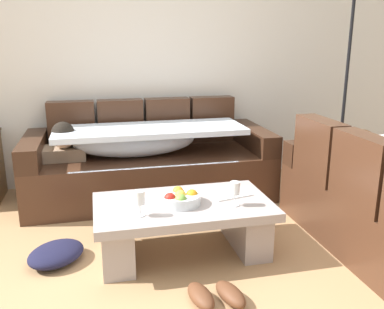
% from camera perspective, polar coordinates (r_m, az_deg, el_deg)
% --- Properties ---
extents(ground_plane, '(14.00, 14.00, 0.00)m').
position_cam_1_polar(ground_plane, '(2.65, -3.46, -17.96)').
color(ground_plane, '#A88156').
extents(back_wall, '(9.00, 0.10, 2.70)m').
position_cam_1_polar(back_wall, '(4.35, -8.77, 13.84)').
color(back_wall, silver).
rests_on(back_wall, ground_plane).
extents(couch_along_wall, '(2.24, 0.92, 0.88)m').
position_cam_1_polar(couch_along_wall, '(4.00, -6.18, -1.01)').
color(couch_along_wall, '#44281A').
rests_on(couch_along_wall, ground_plane).
extents(coffee_table, '(1.20, 0.68, 0.38)m').
position_cam_1_polar(coffee_table, '(2.94, -1.20, -9.08)').
color(coffee_table, '#A59996').
rests_on(coffee_table, ground_plane).
extents(fruit_bowl, '(0.28, 0.28, 0.10)m').
position_cam_1_polar(fruit_bowl, '(2.84, -1.61, -5.93)').
color(fruit_bowl, silver).
rests_on(fruit_bowl, coffee_table).
extents(wine_glass_near_left, '(0.07, 0.07, 0.17)m').
position_cam_1_polar(wine_glass_near_left, '(2.65, -7.13, -5.95)').
color(wine_glass_near_left, silver).
rests_on(wine_glass_near_left, coffee_table).
extents(wine_glass_near_right, '(0.07, 0.07, 0.17)m').
position_cam_1_polar(wine_glass_near_right, '(2.81, 5.84, -4.70)').
color(wine_glass_near_right, silver).
rests_on(wine_glass_near_right, coffee_table).
extents(open_magazine, '(0.32, 0.26, 0.01)m').
position_cam_1_polar(open_magazine, '(3.04, 4.93, -5.27)').
color(open_magazine, white).
rests_on(open_magazine, coffee_table).
extents(floor_lamp, '(0.33, 0.31, 1.95)m').
position_cam_1_polar(floor_lamp, '(4.45, 19.99, 10.12)').
color(floor_lamp, black).
rests_on(floor_lamp, ground_plane).
extents(pair_of_shoes, '(0.34, 0.31, 0.09)m').
position_cam_1_polar(pair_of_shoes, '(2.53, 3.23, -18.50)').
color(pair_of_shoes, '#59331E').
rests_on(pair_of_shoes, ground_plane).
extents(crumpled_garment, '(0.51, 0.51, 0.12)m').
position_cam_1_polar(crumpled_garment, '(3.05, -17.95, -12.68)').
color(crumpled_garment, '#191933').
rests_on(crumpled_garment, ground_plane).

